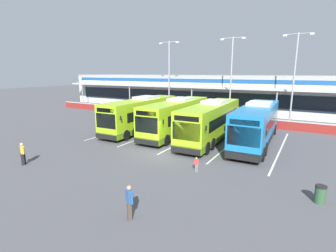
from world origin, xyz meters
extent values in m
plane|color=#4C4C51|center=(0.00, 0.00, 0.00)|extent=(200.00, 200.00, 0.00)
cube|color=silver|center=(0.00, 27.00, 2.75)|extent=(70.00, 10.00, 5.50)
cube|color=#19232D|center=(0.00, 21.98, 2.30)|extent=(66.00, 0.08, 2.20)
cube|color=navy|center=(0.00, 21.97, 5.15)|extent=(68.00, 0.08, 0.60)
cube|color=beige|center=(0.00, 20.50, 4.20)|extent=(67.00, 3.00, 0.24)
cube|color=gray|center=(0.00, 27.00, 5.75)|extent=(70.00, 10.00, 0.50)
cylinder|color=#999999|center=(-31.00, 19.30, 2.10)|extent=(0.20, 0.20, 4.20)
cylinder|color=#999999|center=(-18.60, 19.30, 2.10)|extent=(0.20, 0.20, 4.20)
cylinder|color=#999999|center=(-6.20, 19.30, 2.10)|extent=(0.20, 0.20, 4.20)
cylinder|color=#999999|center=(6.20, 19.30, 2.10)|extent=(0.20, 0.20, 4.20)
cube|color=maroon|center=(0.00, 14.50, 0.50)|extent=(60.00, 0.36, 1.00)
cube|color=#B2B2B2|center=(0.00, 14.50, 1.05)|extent=(60.00, 0.40, 0.10)
cube|color=#9ED11E|center=(-6.31, 6.15, 1.91)|extent=(3.02, 12.09, 3.19)
cube|color=#598419|center=(-6.31, 6.15, 0.59)|extent=(3.04, 12.11, 0.56)
cube|color=black|center=(-6.33, 6.55, 2.15)|extent=(2.96, 9.69, 0.96)
cube|color=black|center=(-6.07, 0.20, 2.05)|extent=(2.31, 0.19, 1.40)
cube|color=black|center=(-6.07, 0.19, 3.05)|extent=(2.05, 0.16, 0.40)
cube|color=silver|center=(-6.35, 7.15, 3.64)|extent=(2.16, 2.88, 0.28)
cube|color=black|center=(-6.07, 0.09, 0.55)|extent=(2.45, 0.26, 0.44)
cube|color=black|center=(-4.63, 0.61, 2.40)|extent=(0.08, 0.12, 0.36)
cube|color=black|center=(-7.54, 0.49, 2.40)|extent=(0.08, 0.12, 0.36)
cylinder|color=black|center=(-5.30, 10.79, 0.52)|extent=(0.36, 1.05, 1.04)
cylinder|color=black|center=(-7.69, 10.70, 0.52)|extent=(0.36, 1.05, 1.04)
cylinder|color=black|center=(-4.99, 3.00, 0.52)|extent=(0.36, 1.05, 1.04)
cylinder|color=black|center=(-7.38, 2.90, 0.52)|extent=(0.36, 1.05, 1.04)
cylinder|color=black|center=(-4.93, 1.60, 0.52)|extent=(0.36, 1.05, 1.04)
cylinder|color=black|center=(-7.32, 1.50, 0.52)|extent=(0.36, 1.05, 1.04)
cube|color=#9ED11E|center=(-2.03, 6.57, 1.91)|extent=(3.02, 12.09, 3.19)
cube|color=#598419|center=(-2.03, 6.57, 0.59)|extent=(3.04, 12.11, 0.56)
cube|color=black|center=(-2.05, 6.97, 2.15)|extent=(2.96, 9.69, 0.96)
cube|color=black|center=(-1.80, 0.62, 2.05)|extent=(2.31, 0.19, 1.40)
cube|color=black|center=(-1.80, 0.61, 3.05)|extent=(2.05, 0.16, 0.40)
cube|color=silver|center=(-2.07, 7.57, 3.64)|extent=(2.16, 2.88, 0.28)
cube|color=black|center=(-1.79, 0.51, 0.55)|extent=(2.45, 0.26, 0.44)
cube|color=black|center=(-0.36, 1.03, 2.40)|extent=(0.08, 0.12, 0.36)
cube|color=black|center=(-3.27, 0.92, 2.40)|extent=(0.08, 0.12, 0.36)
cylinder|color=black|center=(-1.02, 11.21, 0.52)|extent=(0.36, 1.05, 1.04)
cylinder|color=black|center=(-3.41, 11.12, 0.52)|extent=(0.36, 1.05, 1.04)
cylinder|color=black|center=(-0.71, 3.42, 0.52)|extent=(0.36, 1.05, 1.04)
cylinder|color=black|center=(-3.10, 3.33, 0.52)|extent=(0.36, 1.05, 1.04)
cylinder|color=black|center=(-0.66, 2.02, 0.52)|extent=(0.36, 1.05, 1.04)
cylinder|color=black|center=(-3.05, 1.93, 0.52)|extent=(0.36, 1.05, 1.04)
cube|color=#9ED11E|center=(2.00, 6.10, 1.91)|extent=(3.02, 12.09, 3.19)
cube|color=#598419|center=(2.00, 6.10, 0.59)|extent=(3.04, 12.11, 0.56)
cube|color=black|center=(1.99, 6.50, 2.15)|extent=(2.96, 9.69, 0.96)
cube|color=black|center=(2.24, 0.15, 2.05)|extent=(2.31, 0.19, 1.40)
cube|color=black|center=(2.24, 0.14, 3.05)|extent=(2.05, 0.16, 0.40)
cube|color=silver|center=(1.96, 7.10, 3.64)|extent=(2.16, 2.88, 0.28)
cube|color=black|center=(2.24, 0.04, 0.55)|extent=(2.45, 0.26, 0.44)
cube|color=black|center=(3.68, 0.56, 2.40)|extent=(0.08, 0.12, 0.36)
cube|color=black|center=(0.77, 0.44, 2.40)|extent=(0.08, 0.12, 0.36)
cylinder|color=black|center=(3.02, 10.74, 0.52)|extent=(0.36, 1.05, 1.04)
cylinder|color=black|center=(0.63, 10.65, 0.52)|extent=(0.36, 1.05, 1.04)
cylinder|color=black|center=(3.32, 2.95, 0.52)|extent=(0.36, 1.05, 1.04)
cylinder|color=black|center=(0.94, 2.85, 0.52)|extent=(0.36, 1.05, 1.04)
cylinder|color=black|center=(3.38, 1.55, 0.52)|extent=(0.36, 1.05, 1.04)
cylinder|color=black|center=(0.99, 1.45, 0.52)|extent=(0.36, 1.05, 1.04)
cube|color=#1972B7|center=(6.14, 6.78, 1.91)|extent=(3.02, 12.09, 3.19)
cube|color=black|center=(6.14, 6.78, 0.59)|extent=(3.04, 12.11, 0.56)
cube|color=black|center=(6.13, 7.18, 2.15)|extent=(2.96, 9.69, 0.96)
cube|color=black|center=(6.38, 0.83, 2.05)|extent=(2.31, 0.19, 1.40)
cube|color=black|center=(6.38, 0.82, 3.05)|extent=(2.05, 0.16, 0.40)
cube|color=silver|center=(6.10, 7.78, 3.64)|extent=(2.16, 2.88, 0.28)
cube|color=black|center=(6.38, 0.72, 0.55)|extent=(2.45, 0.26, 0.44)
cube|color=black|center=(7.82, 1.24, 2.40)|extent=(0.08, 0.12, 0.36)
cube|color=black|center=(4.91, 1.13, 2.40)|extent=(0.08, 0.12, 0.36)
cylinder|color=black|center=(7.15, 11.42, 0.52)|extent=(0.36, 1.05, 1.04)
cylinder|color=black|center=(4.77, 11.33, 0.52)|extent=(0.36, 1.05, 1.04)
cylinder|color=black|center=(7.46, 3.63, 0.52)|extent=(0.36, 1.05, 1.04)
cylinder|color=black|center=(5.08, 3.53, 0.52)|extent=(0.36, 1.05, 1.04)
cylinder|color=black|center=(7.52, 2.23, 0.52)|extent=(0.36, 1.05, 1.04)
cylinder|color=black|center=(5.13, 2.14, 0.52)|extent=(0.36, 1.05, 1.04)
cube|color=silver|center=(-8.40, 6.00, 0.00)|extent=(0.14, 13.00, 0.01)
cube|color=silver|center=(-4.20, 6.00, 0.00)|extent=(0.14, 13.00, 0.01)
cube|color=silver|center=(0.00, 6.00, 0.00)|extent=(0.14, 13.00, 0.01)
cube|color=silver|center=(4.20, 6.00, 0.00)|extent=(0.14, 13.00, 0.01)
cube|color=silver|center=(8.40, 6.00, 0.00)|extent=(0.14, 13.00, 0.01)
cube|color=black|center=(-7.13, -7.05, 0.42)|extent=(0.19, 0.22, 0.84)
cube|color=black|center=(-7.02, -7.22, 0.42)|extent=(0.19, 0.22, 0.84)
cube|color=gold|center=(-7.07, -7.14, 1.12)|extent=(0.39, 0.32, 0.56)
cube|color=gold|center=(-7.28, -7.06, 1.09)|extent=(0.12, 0.12, 0.54)
cube|color=gold|center=(-6.86, -7.21, 1.09)|extent=(0.12, 0.12, 0.54)
sphere|color=#DBB293|center=(-7.07, -7.14, 1.51)|extent=(0.22, 0.22, 0.22)
cube|color=maroon|center=(-7.34, -7.02, 0.63)|extent=(0.21, 0.30, 0.22)
cylinder|color=maroon|center=(-7.34, -7.02, 0.81)|extent=(0.02, 0.02, 0.16)
cube|color=#4C4238|center=(3.72, -8.56, 0.42)|extent=(0.21, 0.22, 0.84)
cube|color=#4C4238|center=(3.81, -8.74, 0.42)|extent=(0.21, 0.22, 0.84)
cube|color=#2D5693|center=(3.76, -8.65, 1.12)|extent=(0.40, 0.35, 0.56)
cube|color=#2D5693|center=(3.57, -8.55, 1.09)|extent=(0.13, 0.13, 0.54)
cube|color=#2D5693|center=(3.96, -8.75, 1.09)|extent=(0.13, 0.13, 0.54)
sphere|color=tan|center=(3.76, -8.65, 1.51)|extent=(0.22, 0.22, 0.22)
cube|color=slate|center=(4.05, -2.11, 0.26)|extent=(0.13, 0.14, 0.52)
cube|color=slate|center=(4.18, -2.14, 0.26)|extent=(0.13, 0.14, 0.52)
cube|color=#B23838|center=(4.12, -2.13, 0.69)|extent=(0.25, 0.21, 0.35)
cube|color=#B23838|center=(3.99, -2.19, 0.68)|extent=(0.08, 0.08, 0.33)
cube|color=#B23838|center=(4.24, -2.07, 0.68)|extent=(0.08, 0.08, 0.33)
sphere|color=tan|center=(4.12, -2.13, 0.94)|extent=(0.14, 0.14, 0.14)
cylinder|color=#9E9EA3|center=(-8.83, 16.75, 5.50)|extent=(0.20, 0.20, 11.00)
cylinder|color=#9E9EA3|center=(-8.83, 16.75, 10.85)|extent=(2.80, 0.10, 0.10)
cube|color=silver|center=(-10.23, 16.75, 10.75)|extent=(0.44, 0.28, 0.20)
cube|color=silver|center=(-7.43, 16.75, 10.75)|extent=(0.44, 0.28, 0.20)
cylinder|color=#9E9EA3|center=(0.60, 16.96, 5.50)|extent=(0.20, 0.20, 11.00)
cylinder|color=#9E9EA3|center=(0.60, 16.96, 10.85)|extent=(2.80, 0.10, 0.10)
cube|color=silver|center=(-0.80, 16.96, 10.75)|extent=(0.44, 0.28, 0.20)
cube|color=silver|center=(2.00, 16.96, 10.75)|extent=(0.44, 0.28, 0.20)
cylinder|color=#9E9EA3|center=(8.12, 17.32, 5.50)|extent=(0.20, 0.20, 11.00)
cylinder|color=#9E9EA3|center=(8.12, 17.32, 10.85)|extent=(2.80, 0.10, 0.10)
cube|color=silver|center=(6.72, 17.32, 10.75)|extent=(0.44, 0.28, 0.20)
cube|color=silver|center=(9.52, 17.32, 10.75)|extent=(0.44, 0.28, 0.20)
cylinder|color=#2D5133|center=(11.15, -2.73, 0.42)|extent=(0.52, 0.52, 0.85)
cylinder|color=black|center=(11.15, -2.73, 0.89)|extent=(0.54, 0.54, 0.08)
camera|label=1|loc=(10.29, -16.49, 6.45)|focal=26.58mm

